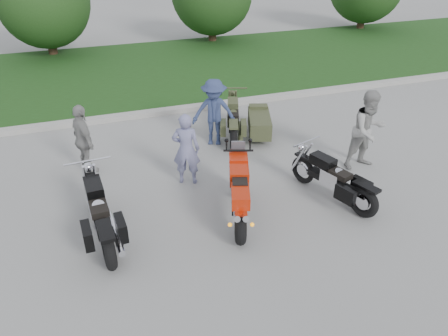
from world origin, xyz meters
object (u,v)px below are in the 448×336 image
object	(u,v)px
sportbike_red	(239,192)
cruiser_sidecar	(248,123)
cruiser_left	(101,217)
person_grey	(368,130)
cruiser_right	(336,182)
person_stripe	(186,149)
person_back	(84,140)
person_denim	(214,112)

from	to	relation	value
sportbike_red	cruiser_sidecar	bearing A→B (deg)	84.03
cruiser_left	person_grey	world-z (taller)	person_grey
cruiser_right	cruiser_sidecar	xyz separation A→B (m)	(-0.57, 3.37, -0.02)
person_stripe	person_grey	distance (m)	4.15
person_stripe	person_back	world-z (taller)	person_back
cruiser_left	cruiser_right	size ratio (longest dim) A/B	1.15
cruiser_sidecar	person_back	xyz separation A→B (m)	(-4.17, -0.52, 0.41)
cruiser_left	person_stripe	distance (m)	2.44
person_stripe	person_denim	bearing A→B (deg)	-104.36
cruiser_right	person_stripe	bearing A→B (deg)	129.22
cruiser_right	person_back	world-z (taller)	person_back
cruiser_sidecar	person_stripe	world-z (taller)	person_stripe
cruiser_sidecar	cruiser_right	bearing A→B (deg)	-61.33
cruiser_sidecar	person_denim	world-z (taller)	person_denim
cruiser_right	person_denim	world-z (taller)	person_denim
cruiser_right	cruiser_sidecar	distance (m)	3.42
person_grey	cruiser_sidecar	bearing A→B (deg)	125.13
cruiser_right	person_grey	size ratio (longest dim) A/B	1.16
cruiser_left	cruiser_right	bearing A→B (deg)	-6.71
person_denim	person_grey	bearing A→B (deg)	-15.98
cruiser_sidecar	person_denim	bearing A→B (deg)	-157.45
cruiser_sidecar	person_grey	size ratio (longest dim) A/B	1.19
person_denim	person_back	xyz separation A→B (m)	(-3.20, -0.46, -0.04)
cruiser_right	person_back	size ratio (longest dim) A/B	1.32
person_grey	person_denim	world-z (taller)	person_grey
cruiser_right	person_back	distance (m)	5.55
person_back	person_denim	bearing A→B (deg)	-100.29
cruiser_right	person_grey	bearing A→B (deg)	17.44
cruiser_left	person_back	bearing A→B (deg)	88.44
person_denim	person_back	size ratio (longest dim) A/B	1.05
cruiser_right	person_back	bearing A→B (deg)	130.23
cruiser_left	person_denim	bearing A→B (deg)	40.89
cruiser_right	cruiser_sidecar	bearing A→B (deg)	80.85
sportbike_red	person_grey	size ratio (longest dim) A/B	1.15
person_grey	person_back	xyz separation A→B (m)	(-6.15, 1.82, -0.11)
person_denim	sportbike_red	bearing A→B (deg)	-77.78
cruiser_left	person_grey	bearing A→B (deg)	3.71
sportbike_red	cruiser_sidecar	world-z (taller)	sportbike_red
sportbike_red	person_stripe	bearing A→B (deg)	128.95
person_grey	person_denim	distance (m)	3.73
cruiser_right	person_grey	world-z (taller)	person_grey
person_stripe	sportbike_red	bearing A→B (deg)	131.29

